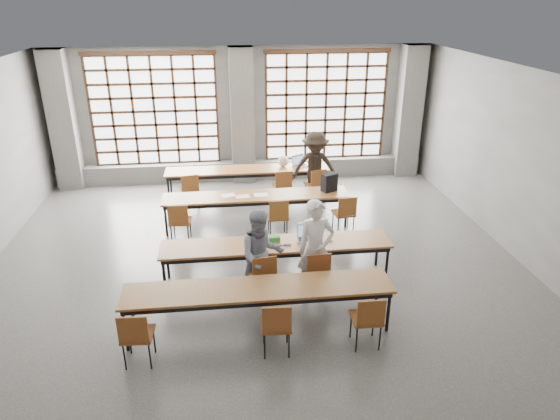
{
  "coord_description": "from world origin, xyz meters",
  "views": [
    {
      "loc": [
        -0.52,
        -7.69,
        4.74
      ],
      "look_at": [
        0.43,
        0.4,
        1.16
      ],
      "focal_mm": 32.0,
      "sensor_mm": 36.0,
      "label": 1
    }
  ],
  "objects_px": {
    "student_male": "(316,249)",
    "student_back": "(315,167)",
    "chair_back_mid": "(283,184)",
    "chair_near_right": "(368,316)",
    "mouse": "(330,240)",
    "plastic_bag": "(283,161)",
    "chair_front_right": "(317,269)",
    "chair_mid_right": "(345,211)",
    "chair_mid_centre": "(278,214)",
    "chair_front_left": "(263,272)",
    "chair_near_left": "(136,333)",
    "laptop_back": "(300,163)",
    "desk_row_a": "(247,171)",
    "red_pouch": "(137,332)",
    "desk_row_d": "(259,291)",
    "chair_mid_left": "(179,219)",
    "green_box": "(273,239)",
    "backpack": "(329,182)",
    "desk_row_c": "(276,247)",
    "chair_back_right": "(316,182)",
    "desk_row_b": "(256,198)",
    "student_female": "(261,255)",
    "laptop_front": "(307,236)",
    "chair_near_mid": "(276,323)",
    "phone": "(287,245)"
  },
  "relations": [
    {
      "from": "student_male",
      "to": "mouse",
      "type": "xyz_separation_m",
      "value": [
        0.35,
        0.48,
        -0.1
      ]
    },
    {
      "from": "chair_back_right",
      "to": "student_male",
      "type": "xyz_separation_m",
      "value": [
        -0.75,
        -3.91,
        0.31
      ]
    },
    {
      "from": "desk_row_a",
      "to": "mouse",
      "type": "relative_size",
      "value": 40.82
    },
    {
      "from": "desk_row_a",
      "to": "chair_near_right",
      "type": "distance_m",
      "value": 6.19
    },
    {
      "from": "chair_front_right",
      "to": "green_box",
      "type": "height_order",
      "value": "chair_front_right"
    },
    {
      "from": "chair_near_left",
      "to": "laptop_back",
      "type": "relative_size",
      "value": 1.92
    },
    {
      "from": "chair_back_mid",
      "to": "green_box",
      "type": "distance_m",
      "value": 3.39
    },
    {
      "from": "chair_front_right",
      "to": "chair_mid_right",
      "type": "bearing_deg",
      "value": 65.82
    },
    {
      "from": "chair_back_right",
      "to": "green_box",
      "type": "bearing_deg",
      "value": -112.74
    },
    {
      "from": "chair_back_right",
      "to": "chair_near_left",
      "type": "height_order",
      "value": "same"
    },
    {
      "from": "student_back",
      "to": "backpack",
      "type": "bearing_deg",
      "value": -77.5
    },
    {
      "from": "desk_row_c",
      "to": "chair_mid_centre",
      "type": "xyz_separation_m",
      "value": [
        0.22,
        1.65,
        -0.13
      ]
    },
    {
      "from": "desk_row_a",
      "to": "plastic_bag",
      "type": "distance_m",
      "value": 0.93
    },
    {
      "from": "chair_mid_left",
      "to": "chair_mid_right",
      "type": "height_order",
      "value": "same"
    },
    {
      "from": "chair_front_left",
      "to": "red_pouch",
      "type": "distance_m",
      "value": 2.24
    },
    {
      "from": "student_male",
      "to": "student_back",
      "type": "relative_size",
      "value": 0.98
    },
    {
      "from": "mouse",
      "to": "plastic_bag",
      "type": "distance_m",
      "value": 4.12
    },
    {
      "from": "red_pouch",
      "to": "laptop_front",
      "type": "bearing_deg",
      "value": 37.19
    },
    {
      "from": "student_back",
      "to": "student_female",
      "type": "bearing_deg",
      "value": -103.96
    },
    {
      "from": "chair_near_left",
      "to": "laptop_back",
      "type": "distance_m",
      "value": 6.91
    },
    {
      "from": "desk_row_b",
      "to": "student_female",
      "type": "distance_m",
      "value": 2.79
    },
    {
      "from": "red_pouch",
      "to": "chair_near_right",
      "type": "bearing_deg",
      "value": -1.42
    },
    {
      "from": "desk_row_d",
      "to": "red_pouch",
      "type": "relative_size",
      "value": 20.0
    },
    {
      "from": "chair_near_right",
      "to": "chair_back_mid",
      "type": "bearing_deg",
      "value": 95.84
    },
    {
      "from": "desk_row_c",
      "to": "chair_near_mid",
      "type": "xyz_separation_m",
      "value": [
        -0.22,
        -2.0,
        -0.13
      ]
    },
    {
      "from": "chair_back_right",
      "to": "chair_front_left",
      "type": "relative_size",
      "value": 1.0
    },
    {
      "from": "desk_row_b",
      "to": "desk_row_d",
      "type": "height_order",
      "value": "same"
    },
    {
      "from": "chair_near_mid",
      "to": "laptop_front",
      "type": "xyz_separation_m",
      "value": [
        0.78,
        2.11,
        0.25
      ]
    },
    {
      "from": "chair_front_left",
      "to": "chair_near_left",
      "type": "bearing_deg",
      "value": -143.21
    },
    {
      "from": "chair_front_right",
      "to": "desk_row_d",
      "type": "bearing_deg",
      "value": -144.03
    },
    {
      "from": "desk_row_d",
      "to": "chair_mid_left",
      "type": "height_order",
      "value": "chair_mid_left"
    },
    {
      "from": "chair_near_right",
      "to": "green_box",
      "type": "bearing_deg",
      "value": 118.59
    },
    {
      "from": "chair_back_right",
      "to": "chair_front_right",
      "type": "height_order",
      "value": "same"
    },
    {
      "from": "student_female",
      "to": "red_pouch",
      "type": "height_order",
      "value": "student_female"
    },
    {
      "from": "phone",
      "to": "chair_near_right",
      "type": "bearing_deg",
      "value": -64.56
    },
    {
      "from": "green_box",
      "to": "backpack",
      "type": "xyz_separation_m",
      "value": [
        1.47,
        2.25,
        0.15
      ]
    },
    {
      "from": "desk_row_d",
      "to": "laptop_front",
      "type": "bearing_deg",
      "value": 56.62
    },
    {
      "from": "desk_row_d",
      "to": "chair_mid_right",
      "type": "bearing_deg",
      "value": 55.91
    },
    {
      "from": "desk_row_a",
      "to": "red_pouch",
      "type": "xyz_separation_m",
      "value": [
        -1.84,
        -5.96,
        -0.16
      ]
    },
    {
      "from": "chair_back_right",
      "to": "student_female",
      "type": "height_order",
      "value": "student_female"
    },
    {
      "from": "chair_mid_left",
      "to": "chair_near_right",
      "type": "xyz_separation_m",
      "value": [
        2.87,
        -3.65,
        0.0
      ]
    },
    {
      "from": "student_male",
      "to": "plastic_bag",
      "type": "bearing_deg",
      "value": 82.77
    },
    {
      "from": "desk_row_c",
      "to": "laptop_back",
      "type": "relative_size",
      "value": 8.74
    },
    {
      "from": "chair_back_right",
      "to": "chair_near_mid",
      "type": "relative_size",
      "value": 1.0
    },
    {
      "from": "chair_front_left",
      "to": "backpack",
      "type": "distance_m",
      "value": 3.44
    },
    {
      "from": "chair_front_left",
      "to": "student_male",
      "type": "relative_size",
      "value": 0.52
    },
    {
      "from": "green_box",
      "to": "backpack",
      "type": "relative_size",
      "value": 0.62
    },
    {
      "from": "plastic_bag",
      "to": "desk_row_b",
      "type": "bearing_deg",
      "value": -114.02
    },
    {
      "from": "chair_mid_centre",
      "to": "chair_front_left",
      "type": "height_order",
      "value": "same"
    },
    {
      "from": "chair_back_mid",
      "to": "chair_near_right",
      "type": "height_order",
      "value": "same"
    }
  ]
}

